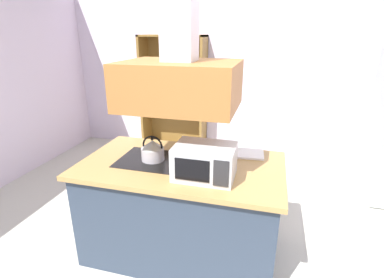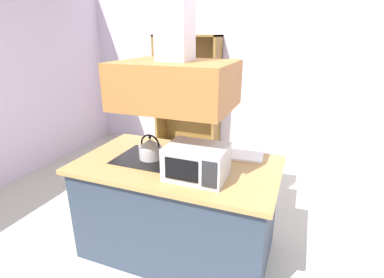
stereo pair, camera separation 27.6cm
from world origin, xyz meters
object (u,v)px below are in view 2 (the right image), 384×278
dish_cabinet (188,102)px  cutting_board (244,155)px  kettle (150,148)px  microwave (197,162)px

dish_cabinet → cutting_board: (1.39, -2.09, 0.05)m
cutting_board → dish_cabinet: bearing=123.6°
kettle → cutting_board: size_ratio=0.66×
kettle → microwave: size_ratio=0.49×
dish_cabinet → kettle: bearing=-75.7°
kettle → microwave: bearing=-20.8°
dish_cabinet → kettle: 2.52m
microwave → cutting_board: bearing=64.5°
dish_cabinet → cutting_board: dish_cabinet is taller
cutting_board → microwave: bearing=-115.5°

